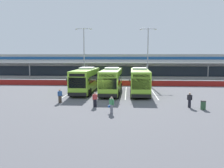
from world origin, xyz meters
TOP-DOWN VIEW (x-y plane):
  - ground_plane at (0.00, 0.00)m, footprint 200.00×200.00m
  - terminal_building at (-0.00, 26.91)m, footprint 70.00×13.00m
  - red_barrier_wall at (0.00, 14.50)m, footprint 60.00×0.40m
  - coach_bus_leftmost at (-4.07, 6.00)m, footprint 2.99×12.18m
  - coach_bus_left_centre at (-0.05, 5.28)m, footprint 2.99×12.18m
  - coach_bus_centre at (4.14, 5.30)m, footprint 2.99×12.18m
  - bay_stripe_far_west at (-6.30, 6.00)m, footprint 0.14×13.00m
  - bay_stripe_west at (-2.10, 6.00)m, footprint 0.14×13.00m
  - bay_stripe_mid_west at (2.10, 6.00)m, footprint 0.14×13.00m
  - bay_stripe_centre at (6.30, 6.00)m, footprint 0.14×13.00m
  - pedestrian_with_handbag at (0.87, -7.85)m, footprint 0.60×0.54m
  - pedestrian_in_dark_coat at (-5.55, -3.08)m, footprint 0.47×0.41m
  - pedestrian_child at (9.01, -4.69)m, footprint 0.53×0.39m
  - pedestrian_near_bin at (-1.11, -5.14)m, footprint 0.51×0.36m
  - lamp_post_west at (-6.24, 16.26)m, footprint 3.24×0.28m
  - lamp_post_centre at (6.26, 17.49)m, footprint 3.24×0.28m
  - litter_bin at (10.16, -5.63)m, footprint 0.54×0.54m

SIDE VIEW (x-z plane):
  - ground_plane at x=0.00m, z-range 0.00..0.00m
  - bay_stripe_far_west at x=-6.30m, z-range 0.00..0.01m
  - bay_stripe_west at x=-2.10m, z-range 0.00..0.01m
  - bay_stripe_mid_west at x=2.10m, z-range 0.00..0.01m
  - bay_stripe_centre at x=6.30m, z-range 0.00..0.01m
  - litter_bin at x=10.16m, z-range 0.00..0.93m
  - red_barrier_wall at x=0.00m, z-range 0.01..1.10m
  - pedestrian_with_handbag at x=0.87m, z-range 0.05..1.67m
  - pedestrian_in_dark_coat at x=-5.55m, z-range 0.06..1.68m
  - pedestrian_child at x=9.01m, z-range 0.06..1.68m
  - pedestrian_near_bin at x=-1.11m, z-range 0.06..1.68m
  - coach_bus_leftmost at x=-4.07m, z-range -0.10..3.68m
  - coach_bus_left_centre at x=-0.05m, z-range -0.10..3.68m
  - coach_bus_centre at x=4.14m, z-range -0.10..3.68m
  - terminal_building at x=0.00m, z-range 0.01..6.01m
  - lamp_post_west at x=-6.24m, z-range 0.79..11.79m
  - lamp_post_centre at x=6.26m, z-range 0.79..11.79m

